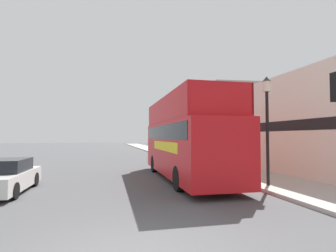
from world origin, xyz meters
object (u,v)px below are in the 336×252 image
object	(u,v)px
parked_car_far_side	(4,177)
lamp_post_second	(193,119)
tour_bus	(185,143)
lamp_post_nearest	(267,110)
parked_car_ahead_of_bus	(170,156)
lamp_post_third	(166,124)

from	to	relation	value
parked_car_far_side	lamp_post_second	bearing A→B (deg)	-142.67
tour_bus	lamp_post_nearest	world-z (taller)	lamp_post_nearest
lamp_post_nearest	parked_car_ahead_of_bus	bearing A→B (deg)	99.70
lamp_post_third	lamp_post_second	bearing A→B (deg)	-89.72
parked_car_ahead_of_bus	lamp_post_third	distance (m)	9.04
parked_car_ahead_of_bus	lamp_post_nearest	size ratio (longest dim) A/B	0.85
tour_bus	lamp_post_nearest	bearing A→B (deg)	-50.50
parked_car_ahead_of_bus	lamp_post_second	bearing A→B (deg)	-30.56
parked_car_ahead_of_bus	lamp_post_second	distance (m)	3.53
parked_car_far_side	lamp_post_third	xyz separation A→B (m)	(10.52, 16.91, 3.03)
lamp_post_second	lamp_post_third	bearing A→B (deg)	90.28
lamp_post_second	lamp_post_third	world-z (taller)	lamp_post_third
tour_bus	lamp_post_second	bearing A→B (deg)	67.79
parked_car_far_side	parked_car_ahead_of_bus	bearing A→B (deg)	-134.60
parked_car_ahead_of_bus	lamp_post_second	xyz separation A→B (m)	(1.66, -0.94, 2.96)
parked_car_ahead_of_bus	lamp_post_nearest	xyz separation A→B (m)	(1.75, -10.25, 2.72)
tour_bus	parked_car_ahead_of_bus	xyz separation A→B (m)	(0.91, 6.88, -1.24)
parked_car_far_side	lamp_post_third	distance (m)	20.14
tour_bus	parked_car_far_side	world-z (taller)	tour_bus
lamp_post_second	lamp_post_nearest	bearing A→B (deg)	-89.47
lamp_post_third	tour_bus	bearing A→B (deg)	-99.41
tour_bus	lamp_post_nearest	xyz separation A→B (m)	(2.66, -3.37, 1.48)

